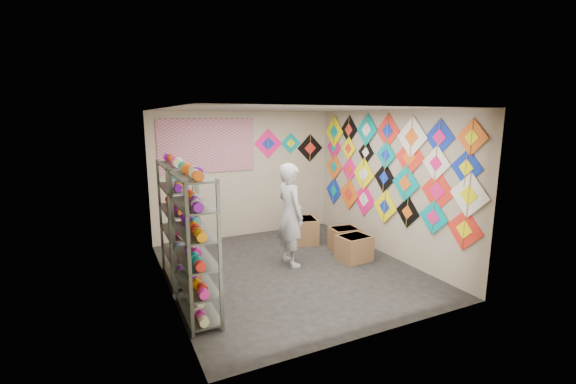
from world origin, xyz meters
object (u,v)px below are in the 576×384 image
shelf_rack_front (195,246)px  carton_c (303,230)px  shelf_rack_back (177,222)px  carton_a (354,248)px  carton_b (344,239)px  shopkeeper (290,215)px

shelf_rack_front → carton_c: (2.66, 2.05, -0.69)m
shelf_rack_front → shelf_rack_back: 1.30m
carton_a → carton_b: (0.17, 0.57, -0.01)m
carton_a → carton_b: 0.59m
carton_c → carton_a: bearing=-61.0°
carton_b → carton_c: 0.91m
shopkeeper → carton_b: bearing=-83.2°
carton_b → carton_c: carton_c is taller
shopkeeper → carton_b: shopkeeper is taller
shelf_rack_back → shopkeeper: bearing=-6.7°
shelf_rack_front → carton_c: 3.43m
shelf_rack_back → shopkeeper: 1.90m
shelf_rack_back → shopkeeper: size_ratio=1.05×
carton_c → shelf_rack_back: bearing=-150.5°
shelf_rack_front → shopkeeper: size_ratio=1.05×
shopkeeper → carton_c: size_ratio=3.07×
carton_a → carton_c: 1.36m
carton_b → shelf_rack_back: bearing=-173.9°
shelf_rack_back → carton_a: bearing=-10.5°
carton_a → carton_b: carton_a is taller
shopkeeper → carton_b: 1.49m
shelf_rack_front → shopkeeper: shelf_rack_front is taller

